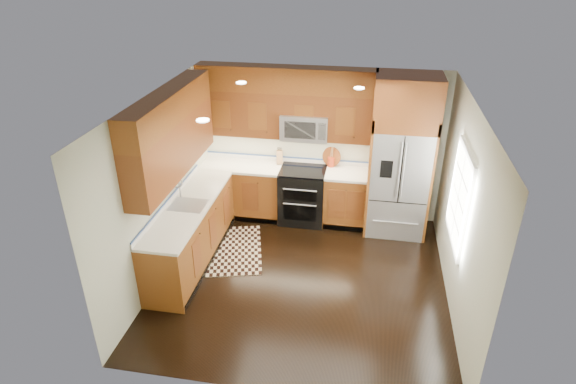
% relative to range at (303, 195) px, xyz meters
% --- Properties ---
extents(ground, '(4.00, 4.00, 0.00)m').
position_rel_range_xyz_m(ground, '(0.25, -1.67, -0.47)').
color(ground, black).
rests_on(ground, ground).
extents(wall_back, '(4.00, 0.02, 2.60)m').
position_rel_range_xyz_m(wall_back, '(0.25, 0.33, 0.83)').
color(wall_back, beige).
rests_on(wall_back, ground).
extents(wall_left, '(0.02, 4.00, 2.60)m').
position_rel_range_xyz_m(wall_left, '(-1.75, -1.67, 0.83)').
color(wall_left, beige).
rests_on(wall_left, ground).
extents(wall_right, '(0.02, 4.00, 2.60)m').
position_rel_range_xyz_m(wall_right, '(2.25, -1.67, 0.83)').
color(wall_right, beige).
rests_on(wall_right, ground).
extents(window, '(0.04, 1.10, 1.30)m').
position_rel_range_xyz_m(window, '(2.23, -1.47, 0.93)').
color(window, white).
rests_on(window, ground).
extents(base_cabinets, '(2.85, 3.00, 0.90)m').
position_rel_range_xyz_m(base_cabinets, '(-0.98, -0.77, -0.02)').
color(base_cabinets, brown).
rests_on(base_cabinets, ground).
extents(countertop, '(2.86, 3.01, 0.04)m').
position_rel_range_xyz_m(countertop, '(-0.84, -0.65, 0.45)').
color(countertop, white).
rests_on(countertop, base_cabinets).
extents(upper_cabinets, '(2.85, 3.00, 1.15)m').
position_rel_range_xyz_m(upper_cabinets, '(-0.90, -0.58, 1.56)').
color(upper_cabinets, brown).
rests_on(upper_cabinets, ground).
extents(range, '(0.76, 0.67, 0.95)m').
position_rel_range_xyz_m(range, '(0.00, 0.00, 0.00)').
color(range, black).
rests_on(range, ground).
extents(microwave, '(0.76, 0.40, 0.42)m').
position_rel_range_xyz_m(microwave, '(-0.00, 0.13, 1.19)').
color(microwave, '#B2B2B7').
rests_on(microwave, ground).
extents(refrigerator, '(0.98, 0.75, 2.60)m').
position_rel_range_xyz_m(refrigerator, '(1.55, -0.04, 0.83)').
color(refrigerator, '#B2B2B7').
rests_on(refrigerator, ground).
extents(sink_faucet, '(0.54, 0.44, 0.37)m').
position_rel_range_xyz_m(sink_faucet, '(-1.48, -1.44, 0.52)').
color(sink_faucet, '#B2B2B7').
rests_on(sink_faucet, countertop).
extents(rug, '(1.13, 1.52, 0.01)m').
position_rel_range_xyz_m(rug, '(-0.91, -1.12, -0.46)').
color(rug, black).
rests_on(rug, ground).
extents(knife_block, '(0.13, 0.16, 0.28)m').
position_rel_range_xyz_m(knife_block, '(-0.44, 0.23, 0.59)').
color(knife_block, '#A77C51').
rests_on(knife_block, countertop).
extents(utensil_crock, '(0.14, 0.14, 0.34)m').
position_rel_range_xyz_m(utensil_crock, '(0.44, 0.24, 0.59)').
color(utensil_crock, '#A52F14').
rests_on(utensil_crock, countertop).
extents(cutting_board, '(0.44, 0.44, 0.02)m').
position_rel_range_xyz_m(cutting_board, '(0.44, 0.27, 0.48)').
color(cutting_board, brown).
rests_on(cutting_board, countertop).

